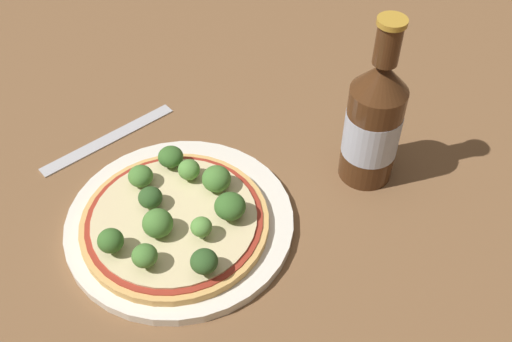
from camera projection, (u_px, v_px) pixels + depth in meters
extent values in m
plane|color=brown|center=(183.00, 229.00, 0.68)|extent=(3.00, 3.00, 0.00)
cylinder|color=silver|center=(182.00, 221.00, 0.68)|extent=(0.26, 0.26, 0.01)
cylinder|color=tan|center=(175.00, 223.00, 0.66)|extent=(0.21, 0.21, 0.01)
cylinder|color=maroon|center=(175.00, 220.00, 0.66)|extent=(0.20, 0.20, 0.00)
cylinder|color=beige|center=(175.00, 219.00, 0.66)|extent=(0.18, 0.18, 0.00)
cylinder|color=#6B8E51|center=(190.00, 176.00, 0.70)|extent=(0.01, 0.01, 0.01)
ellipsoid|color=#568E3D|center=(189.00, 170.00, 0.69)|extent=(0.03, 0.03, 0.02)
cylinder|color=#6B8E51|center=(202.00, 233.00, 0.63)|extent=(0.01, 0.01, 0.01)
ellipsoid|color=#568E3D|center=(201.00, 227.00, 0.63)|extent=(0.02, 0.02, 0.02)
cylinder|color=#6B8E51|center=(159.00, 230.00, 0.64)|extent=(0.01, 0.01, 0.01)
ellipsoid|color=#477A33|center=(158.00, 223.00, 0.63)|extent=(0.03, 0.03, 0.03)
cylinder|color=#6B8E51|center=(230.00, 214.00, 0.65)|extent=(0.01, 0.01, 0.01)
ellipsoid|color=#386628|center=(230.00, 206.00, 0.65)|extent=(0.03, 0.03, 0.03)
cylinder|color=#6B8E51|center=(142.00, 182.00, 0.69)|extent=(0.01, 0.01, 0.01)
ellipsoid|color=#477A33|center=(141.00, 176.00, 0.68)|extent=(0.03, 0.03, 0.02)
cylinder|color=#6B8E51|center=(205.00, 268.00, 0.60)|extent=(0.01, 0.01, 0.01)
ellipsoid|color=#2D5123|center=(204.00, 261.00, 0.60)|extent=(0.03, 0.03, 0.02)
cylinder|color=#6B8E51|center=(151.00, 203.00, 0.67)|extent=(0.01, 0.01, 0.01)
ellipsoid|color=#2D5123|center=(150.00, 197.00, 0.66)|extent=(0.03, 0.03, 0.02)
cylinder|color=#6B8E51|center=(146.00, 263.00, 0.61)|extent=(0.01, 0.01, 0.01)
ellipsoid|color=#477A33|center=(145.00, 256.00, 0.60)|extent=(0.03, 0.03, 0.02)
cylinder|color=#6B8E51|center=(171.00, 163.00, 0.71)|extent=(0.01, 0.01, 0.01)
ellipsoid|color=#386628|center=(171.00, 157.00, 0.70)|extent=(0.03, 0.03, 0.02)
cylinder|color=#6B8E51|center=(113.00, 248.00, 0.62)|extent=(0.01, 0.01, 0.01)
ellipsoid|color=#386628|center=(111.00, 241.00, 0.61)|extent=(0.03, 0.03, 0.02)
cylinder|color=#6B8E51|center=(217.00, 186.00, 0.69)|extent=(0.01, 0.01, 0.01)
ellipsoid|color=#477A33|center=(216.00, 179.00, 0.68)|extent=(0.03, 0.03, 0.03)
cylinder|color=#472814|center=(371.00, 134.00, 0.70)|extent=(0.06, 0.06, 0.13)
cylinder|color=#B2BCD1|center=(372.00, 132.00, 0.69)|extent=(0.07, 0.07, 0.06)
cone|color=#472814|center=(382.00, 77.00, 0.64)|extent=(0.06, 0.06, 0.04)
cylinder|color=#472814|center=(388.00, 44.00, 0.61)|extent=(0.03, 0.03, 0.05)
cylinder|color=#B7892D|center=(392.00, 22.00, 0.59)|extent=(0.03, 0.03, 0.01)
cube|color=#B2B2B7|center=(109.00, 138.00, 0.78)|extent=(0.06, 0.19, 0.00)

